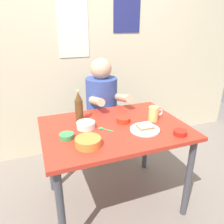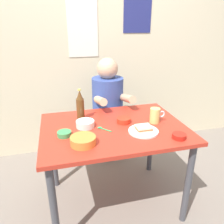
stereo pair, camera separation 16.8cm
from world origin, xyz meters
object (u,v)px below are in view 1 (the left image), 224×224
at_px(plate_orange, 145,130).
at_px(sandwich, 145,127).
at_px(stool, 102,133).
at_px(person_seated, 102,98).
at_px(beer_bottle, 79,107).
at_px(dip_bowl_green, 67,136).
at_px(dining_table, 114,137).
at_px(beer_mug, 154,114).

height_order(plate_orange, sandwich, sandwich).
xyz_separation_m(stool, person_seated, (-0.00, -0.01, 0.42)).
height_order(plate_orange, beer_bottle, beer_bottle).
bearing_deg(dip_bowl_green, sandwich, -8.44).
xyz_separation_m(dining_table, beer_mug, (0.34, -0.01, 0.15)).
height_order(dining_table, plate_orange, plate_orange).
distance_m(stool, plate_orange, 0.88).
bearing_deg(person_seated, dip_bowl_green, -125.16).
height_order(dining_table, beer_mug, beer_mug).
xyz_separation_m(dining_table, beer_bottle, (-0.23, 0.19, 0.21)).
distance_m(person_seated, sandwich, 0.77).
relative_size(person_seated, sandwich, 6.54).
distance_m(stool, beer_mug, 0.82).
relative_size(beer_mug, beer_bottle, 0.48).
distance_m(person_seated, beer_mug, 0.67).
bearing_deg(plate_orange, dip_bowl_green, 171.56).
distance_m(stool, sandwich, 0.89).
bearing_deg(person_seated, beer_bottle, -127.90).
bearing_deg(sandwich, plate_orange, -90.00).
xyz_separation_m(person_seated, beer_bottle, (-0.33, -0.43, 0.09)).
relative_size(dining_table, plate_orange, 5.00).
relative_size(sandwich, beer_mug, 0.87).
xyz_separation_m(dining_table, stool, (0.10, 0.63, -0.30)).
relative_size(plate_orange, sandwich, 2.00).
distance_m(dining_table, stool, 0.70).
bearing_deg(sandwich, dip_bowl_green, 171.56).
relative_size(stool, person_seated, 0.63).
relative_size(dining_table, person_seated, 1.53).
height_order(beer_bottle, dip_bowl_green, beer_bottle).
bearing_deg(beer_bottle, stool, 52.82).
xyz_separation_m(dining_table, dip_bowl_green, (-0.38, -0.06, 0.11)).
bearing_deg(sandwich, dining_table, 141.70).
relative_size(stool, plate_orange, 2.05).
relative_size(beer_bottle, dip_bowl_green, 2.62).
bearing_deg(plate_orange, beer_mug, 41.56).
distance_m(sandwich, beer_bottle, 0.54).
height_order(beer_mug, beer_bottle, beer_bottle).
xyz_separation_m(stool, sandwich, (0.08, -0.78, 0.42)).
distance_m(plate_orange, dip_bowl_green, 0.57).
xyz_separation_m(sandwich, beer_bottle, (-0.42, 0.34, 0.09)).
xyz_separation_m(sandwich, beer_mug, (0.15, 0.14, 0.03)).
relative_size(person_seated, beer_mug, 5.71).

